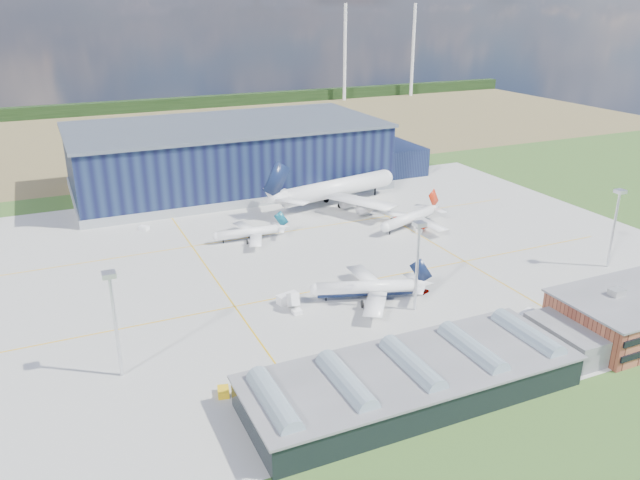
{
  "coord_description": "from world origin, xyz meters",
  "views": [
    {
      "loc": [
        -68.13,
        -145.69,
        71.33
      ],
      "look_at": [
        1.15,
        7.04,
        6.96
      ],
      "focal_mm": 35.0,
      "sensor_mm": 36.0,
      "label": 1
    }
  ],
  "objects_px": {
    "gse_cart_b": "(144,228)",
    "light_mast_east": "(616,216)",
    "airliner_widebody": "(337,179)",
    "airliner_regional": "(247,228)",
    "gse_cart_a": "(418,230)",
    "airliner_red": "(409,213)",
    "gse_van_a": "(288,298)",
    "hangar": "(235,158)",
    "car_a": "(424,291)",
    "car_b": "(451,343)",
    "gse_van_c": "(527,316)",
    "airliner_navy": "(366,281)",
    "gse_tug_b": "(223,392)",
    "light_mast_west": "(113,308)",
    "light_mast_center": "(418,252)",
    "airstair": "(293,303)"
  },
  "relations": [
    {
      "from": "light_mast_center",
      "to": "airliner_widebody",
      "type": "relative_size",
      "value": 0.38
    },
    {
      "from": "light_mast_center",
      "to": "car_a",
      "type": "xyz_separation_m",
      "value": [
        7.3,
        6.88,
        -14.87
      ]
    },
    {
      "from": "light_mast_west",
      "to": "hangar",
      "type": "bearing_deg",
      "value": 63.29
    },
    {
      "from": "airliner_widebody",
      "to": "gse_van_c",
      "type": "bearing_deg",
      "value": -101.64
    },
    {
      "from": "gse_cart_a",
      "to": "car_a",
      "type": "xyz_separation_m",
      "value": [
        -23.99,
        -40.16,
        -0.13
      ]
    },
    {
      "from": "gse_tug_b",
      "to": "car_b",
      "type": "distance_m",
      "value": 51.24
    },
    {
      "from": "airliner_regional",
      "to": "gse_cart_a",
      "type": "distance_m",
      "value": 56.08
    },
    {
      "from": "gse_tug_b",
      "to": "light_mast_east",
      "type": "bearing_deg",
      "value": 19.98
    },
    {
      "from": "airliner_red",
      "to": "car_b",
      "type": "distance_m",
      "value": 77.32
    },
    {
      "from": "airliner_navy",
      "to": "car_b",
      "type": "height_order",
      "value": "airliner_navy"
    },
    {
      "from": "light_mast_east",
      "to": "airliner_regional",
      "type": "xyz_separation_m",
      "value": [
        -87.43,
        62.75,
        -11.27
      ]
    },
    {
      "from": "hangar",
      "to": "airliner_regional",
      "type": "xyz_separation_m",
      "value": [
        -15.24,
        -62.06,
        -7.45
      ]
    },
    {
      "from": "light_mast_center",
      "to": "light_mast_east",
      "type": "height_order",
      "value": "same"
    },
    {
      "from": "gse_van_c",
      "to": "car_a",
      "type": "xyz_separation_m",
      "value": [
        -14.01,
        22.88,
        -0.67
      ]
    },
    {
      "from": "airliner_regional",
      "to": "airstair",
      "type": "xyz_separation_m",
      "value": [
        -4.78,
        -50.08,
        -2.53
      ]
    },
    {
      "from": "light_mast_east",
      "to": "gse_van_a",
      "type": "relative_size",
      "value": 4.14
    },
    {
      "from": "hangar",
      "to": "gse_van_c",
      "type": "distance_m",
      "value": 144.03
    },
    {
      "from": "gse_tug_b",
      "to": "car_a",
      "type": "height_order",
      "value": "gse_tug_b"
    },
    {
      "from": "airliner_red",
      "to": "car_b",
      "type": "height_order",
      "value": "airliner_red"
    },
    {
      "from": "car_a",
      "to": "car_b",
      "type": "relative_size",
      "value": 0.9
    },
    {
      "from": "hangar",
      "to": "airliner_red",
      "type": "relative_size",
      "value": 4.59
    },
    {
      "from": "car_a",
      "to": "gse_cart_a",
      "type": "bearing_deg",
      "value": -52.6
    },
    {
      "from": "airliner_navy",
      "to": "gse_cart_a",
      "type": "bearing_deg",
      "value": -117.9
    },
    {
      "from": "car_b",
      "to": "gse_cart_a",
      "type": "bearing_deg",
      "value": -18.18
    },
    {
      "from": "light_mast_center",
      "to": "gse_van_a",
      "type": "distance_m",
      "value": 34.8
    },
    {
      "from": "light_mast_west",
      "to": "gse_cart_b",
      "type": "xyz_separation_m",
      "value": [
        19.01,
        86.15,
        -14.72
      ]
    },
    {
      "from": "light_mast_west",
      "to": "airliner_regional",
      "type": "height_order",
      "value": "light_mast_west"
    },
    {
      "from": "light_mast_center",
      "to": "car_a",
      "type": "height_order",
      "value": "light_mast_center"
    },
    {
      "from": "airliner_widebody",
      "to": "hangar",
      "type": "bearing_deg",
      "value": 111.86
    },
    {
      "from": "airliner_red",
      "to": "airliner_regional",
      "type": "height_order",
      "value": "airliner_red"
    },
    {
      "from": "car_b",
      "to": "gse_van_c",
      "type": "bearing_deg",
      "value": -76.22
    },
    {
      "from": "airliner_red",
      "to": "gse_tug_b",
      "type": "distance_m",
      "value": 107.38
    },
    {
      "from": "gse_van_c",
      "to": "car_b",
      "type": "height_order",
      "value": "gse_van_c"
    },
    {
      "from": "airliner_regional",
      "to": "airliner_widebody",
      "type": "bearing_deg",
      "value": -148.32
    },
    {
      "from": "light_mast_east",
      "to": "airliner_red",
      "type": "relative_size",
      "value": 0.73
    },
    {
      "from": "hangar",
      "to": "airstair",
      "type": "height_order",
      "value": "hangar"
    },
    {
      "from": "airliner_widebody",
      "to": "airliner_regional",
      "type": "height_order",
      "value": "airliner_widebody"
    },
    {
      "from": "gse_van_c",
      "to": "car_b",
      "type": "relative_size",
      "value": 1.41
    },
    {
      "from": "airstair",
      "to": "car_b",
      "type": "xyz_separation_m",
      "value": [
        25.32,
        -30.66,
        -1.04
      ]
    },
    {
      "from": "gse_cart_b",
      "to": "light_mast_east",
      "type": "bearing_deg",
      "value": -78.8
    },
    {
      "from": "hangar",
      "to": "gse_van_a",
      "type": "distance_m",
      "value": 110.51
    },
    {
      "from": "car_a",
      "to": "hangar",
      "type": "bearing_deg",
      "value": -14.74
    },
    {
      "from": "airliner_regional",
      "to": "gse_van_a",
      "type": "bearing_deg",
      "value": 88.22
    },
    {
      "from": "airliner_regional",
      "to": "gse_van_a",
      "type": "distance_m",
      "value": 46.48
    },
    {
      "from": "airliner_red",
      "to": "gse_van_a",
      "type": "distance_m",
      "value": 67.82
    },
    {
      "from": "airliner_navy",
      "to": "gse_van_a",
      "type": "distance_m",
      "value": 20.2
    },
    {
      "from": "car_a",
      "to": "gse_tug_b",
      "type": "bearing_deg",
      "value": 88.3
    },
    {
      "from": "light_mast_east",
      "to": "airliner_widebody",
      "type": "xyz_separation_m",
      "value": [
        -45.07,
        85.0,
        -5.57
      ]
    },
    {
      "from": "airliner_widebody",
      "to": "gse_cart_a",
      "type": "bearing_deg",
      "value": -85.77
    },
    {
      "from": "airliner_widebody",
      "to": "car_b",
      "type": "distance_m",
      "value": 105.69
    }
  ]
}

